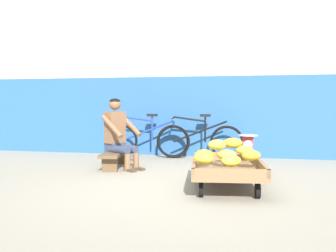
{
  "coord_description": "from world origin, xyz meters",
  "views": [
    {
      "loc": [
        0.95,
        -4.34,
        1.06
      ],
      "look_at": [
        -0.15,
        0.74,
        0.75
      ],
      "focal_mm": 40.76,
      "sensor_mm": 36.0,
      "label": 1
    }
  ],
  "objects_px": {
    "low_bench": "(115,156)",
    "plastic_crate": "(248,164)",
    "weighing_scale": "(248,144)",
    "bicycle_far_left": "(200,140)",
    "bicycle_near_left": "(147,139)",
    "vendor_seated": "(119,134)",
    "banana_cart": "(227,169)"
  },
  "relations": [
    {
      "from": "low_bench",
      "to": "plastic_crate",
      "type": "height_order",
      "value": "plastic_crate"
    },
    {
      "from": "plastic_crate",
      "to": "weighing_scale",
      "type": "relative_size",
      "value": 1.2
    },
    {
      "from": "weighing_scale",
      "to": "plastic_crate",
      "type": "bearing_deg",
      "value": 90.0
    },
    {
      "from": "plastic_crate",
      "to": "bicycle_far_left",
      "type": "height_order",
      "value": "bicycle_far_left"
    },
    {
      "from": "bicycle_far_left",
      "to": "bicycle_near_left",
      "type": "bearing_deg",
      "value": -179.04
    },
    {
      "from": "vendor_seated",
      "to": "bicycle_far_left",
      "type": "distance_m",
      "value": 1.79
    },
    {
      "from": "low_bench",
      "to": "weighing_scale",
      "type": "distance_m",
      "value": 2.16
    },
    {
      "from": "vendor_seated",
      "to": "bicycle_near_left",
      "type": "height_order",
      "value": "vendor_seated"
    },
    {
      "from": "weighing_scale",
      "to": "bicycle_near_left",
      "type": "xyz_separation_m",
      "value": [
        -1.96,
        1.44,
        -0.1
      ]
    },
    {
      "from": "bicycle_near_left",
      "to": "vendor_seated",
      "type": "bearing_deg",
      "value": -94.66
    },
    {
      "from": "low_bench",
      "to": "weighing_scale",
      "type": "relative_size",
      "value": 3.76
    },
    {
      "from": "plastic_crate",
      "to": "banana_cart",
      "type": "bearing_deg",
      "value": -104.23
    },
    {
      "from": "low_bench",
      "to": "weighing_scale",
      "type": "xyz_separation_m",
      "value": [
        2.14,
        -0.14,
        0.25
      ]
    },
    {
      "from": "vendor_seated",
      "to": "weighing_scale",
      "type": "distance_m",
      "value": 2.07
    },
    {
      "from": "banana_cart",
      "to": "bicycle_far_left",
      "type": "bearing_deg",
      "value": 105.11
    },
    {
      "from": "low_bench",
      "to": "bicycle_near_left",
      "type": "height_order",
      "value": "bicycle_near_left"
    },
    {
      "from": "vendor_seated",
      "to": "bicycle_far_left",
      "type": "height_order",
      "value": "vendor_seated"
    },
    {
      "from": "low_bench",
      "to": "plastic_crate",
      "type": "distance_m",
      "value": 2.15
    },
    {
      "from": "banana_cart",
      "to": "weighing_scale",
      "type": "bearing_deg",
      "value": 75.75
    },
    {
      "from": "low_bench",
      "to": "weighing_scale",
      "type": "height_order",
      "value": "weighing_scale"
    },
    {
      "from": "bicycle_far_left",
      "to": "weighing_scale",
      "type": "bearing_deg",
      "value": -57.91
    },
    {
      "from": "vendor_seated",
      "to": "weighing_scale",
      "type": "relative_size",
      "value": 3.8
    },
    {
      "from": "banana_cart",
      "to": "bicycle_far_left",
      "type": "height_order",
      "value": "bicycle_far_left"
    },
    {
      "from": "banana_cart",
      "to": "plastic_crate",
      "type": "xyz_separation_m",
      "value": [
        0.25,
        0.99,
        -0.09
      ]
    },
    {
      "from": "vendor_seated",
      "to": "banana_cart",
      "type": "bearing_deg",
      "value": -31.07
    },
    {
      "from": "weighing_scale",
      "to": "bicycle_far_left",
      "type": "xyz_separation_m",
      "value": [
        -0.91,
        1.46,
        -0.1
      ]
    },
    {
      "from": "low_bench",
      "to": "vendor_seated",
      "type": "relative_size",
      "value": 0.99
    },
    {
      "from": "low_bench",
      "to": "bicycle_near_left",
      "type": "distance_m",
      "value": 1.32
    },
    {
      "from": "weighing_scale",
      "to": "bicycle_far_left",
      "type": "height_order",
      "value": "bicycle_far_left"
    },
    {
      "from": "low_bench",
      "to": "plastic_crate",
      "type": "bearing_deg",
      "value": -3.81
    },
    {
      "from": "plastic_crate",
      "to": "bicycle_far_left",
      "type": "bearing_deg",
      "value": 122.11
    },
    {
      "from": "bicycle_far_left",
      "to": "plastic_crate",
      "type": "bearing_deg",
      "value": -57.89
    }
  ]
}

